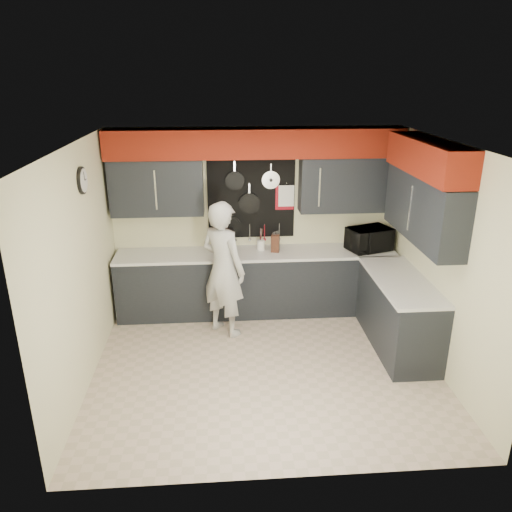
{
  "coord_description": "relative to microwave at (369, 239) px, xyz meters",
  "views": [
    {
      "loc": [
        -0.49,
        -5.08,
        3.3
      ],
      "look_at": [
        -0.08,
        0.5,
        1.21
      ],
      "focal_mm": 35.0,
      "sensor_mm": 36.0,
      "label": 1
    }
  ],
  "objects": [
    {
      "name": "knife_block",
      "position": [
        -1.32,
        0.02,
        -0.04
      ],
      "size": [
        0.13,
        0.13,
        0.24
      ],
      "primitive_type": "cube",
      "rotation": [
        0.0,
        0.0,
        -0.23
      ],
      "color": "#371E11",
      "rests_on": "base_cabinets"
    },
    {
      "name": "coffee_maker",
      "position": [
        -1.98,
        0.1,
        0.0
      ],
      "size": [
        0.21,
        0.24,
        0.31
      ],
      "rotation": [
        0.0,
        0.0,
        0.2
      ],
      "color": "black",
      "rests_on": "base_cabinets"
    },
    {
      "name": "right_wall_assembly",
      "position": [
        0.27,
        -1.15,
        0.86
      ],
      "size": [
        0.36,
        3.5,
        2.6
      ],
      "color": "beige",
      "rests_on": "ground"
    },
    {
      "name": "utensil_crock",
      "position": [
        -1.51,
        0.11,
        -0.09
      ],
      "size": [
        0.11,
        0.11,
        0.14
      ],
      "primitive_type": "cylinder",
      "color": "white",
      "rests_on": "base_cabinets"
    },
    {
      "name": "back_wall_assembly",
      "position": [
        -1.58,
        0.18,
        0.93
      ],
      "size": [
        4.0,
        0.36,
        2.6
      ],
      "color": "beige",
      "rests_on": "ground"
    },
    {
      "name": "person",
      "position": [
        -2.05,
        -0.54,
        -0.18
      ],
      "size": [
        0.78,
        0.76,
        1.8
      ],
      "primitive_type": "imported",
      "rotation": [
        0.0,
        0.0,
        2.41
      ],
      "color": "beige",
      "rests_on": "ground"
    },
    {
      "name": "microwave",
      "position": [
        0.0,
        0.0,
        0.0
      ],
      "size": [
        0.68,
        0.57,
        0.32
      ],
      "primitive_type": "imported",
      "rotation": [
        0.0,
        0.0,
        0.34
      ],
      "color": "black",
      "rests_on": "base_cabinets"
    },
    {
      "name": "ground",
      "position": [
        -1.59,
        -1.41,
        -1.08
      ],
      "size": [
        4.0,
        4.0,
        0.0
      ],
      "primitive_type": "plane",
      "color": "#C9B09C",
      "rests_on": "ground"
    },
    {
      "name": "base_cabinets",
      "position": [
        -1.09,
        -0.28,
        -0.62
      ],
      "size": [
        3.95,
        2.2,
        0.92
      ],
      "color": "black",
      "rests_on": "ground"
    },
    {
      "name": "left_wall_assembly",
      "position": [
        -3.58,
        -1.4,
        0.25
      ],
      "size": [
        0.05,
        3.5,
        2.6
      ],
      "color": "beige",
      "rests_on": "ground"
    }
  ]
}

